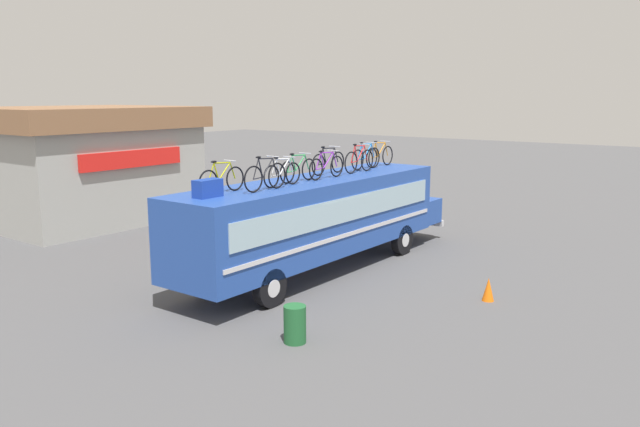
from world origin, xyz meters
TOP-DOWN VIEW (x-y plane):
  - ground_plane at (0.00, 0.00)m, footprint 120.00×120.00m
  - bus at (0.26, -0.00)m, footprint 12.26×2.49m
  - luggage_bag_1 at (-4.43, 0.05)m, footprint 0.75×0.39m
  - rooftop_bicycle_1 at (-3.72, 0.26)m, footprint 1.65×0.44m
  - rooftop_bicycle_2 at (-2.70, -0.38)m, footprint 1.69×0.44m
  - rooftop_bicycle_3 at (-1.80, -0.21)m, footprint 1.61×0.44m
  - rooftop_bicycle_4 at (-0.80, 0.01)m, footprint 1.69×0.44m
  - rooftop_bicycle_5 at (0.29, -0.24)m, footprint 1.77×0.44m
  - rooftop_bicycle_6 at (1.25, 0.39)m, footprint 1.79×0.44m
  - rooftop_bicycle_7 at (2.26, -0.15)m, footprint 1.72×0.44m
  - rooftop_bicycle_8 at (3.18, 0.17)m, footprint 1.79×0.44m
  - rooftop_bicycle_9 at (4.19, 0.22)m, footprint 1.82×0.44m
  - roadside_building at (0.69, 13.55)m, footprint 8.81×7.55m
  - trash_bin at (-4.88, -3.15)m, footprint 0.51×0.51m
  - traffic_cone at (0.61, -5.52)m, footprint 0.33×0.33m

SIDE VIEW (x-z plane):
  - ground_plane at x=0.00m, z-range 0.00..0.00m
  - traffic_cone at x=0.61m, z-range 0.00..0.65m
  - trash_bin at x=-4.88m, z-range 0.00..0.87m
  - bus at x=0.26m, z-range 0.29..3.29m
  - roadside_building at x=0.69m, z-range 0.06..5.10m
  - luggage_bag_1 at x=-4.43m, z-range 2.99..3.45m
  - rooftop_bicycle_3 at x=-1.80m, z-range 2.92..3.79m
  - rooftop_bicycle_4 at x=-0.80m, z-range 2.92..3.81m
  - rooftop_bicycle_1 at x=-3.72m, z-range 2.92..3.81m
  - rooftop_bicycle_5 at x=0.29m, z-range 2.92..3.82m
  - rooftop_bicycle_6 at x=1.25m, z-range 2.91..3.85m
  - rooftop_bicycle_9 at x=4.19m, z-range 2.91..3.86m
  - rooftop_bicycle_2 at x=-2.70m, z-range 2.91..3.87m
  - rooftop_bicycle_8 at x=3.18m, z-range 2.91..3.88m
  - rooftop_bicycle_7 at x=2.26m, z-range 2.91..3.89m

